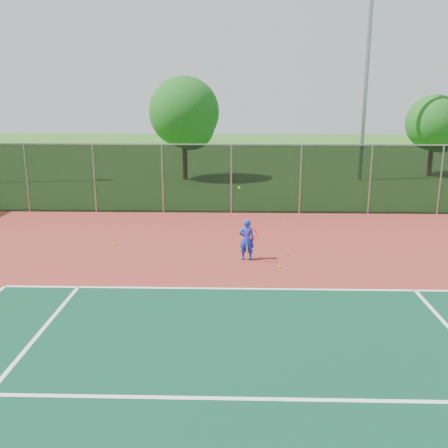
% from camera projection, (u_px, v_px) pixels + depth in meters
% --- Properties ---
extents(ground, '(120.00, 120.00, 0.00)m').
position_uv_depth(ground, '(368.00, 345.00, 10.34)').
color(ground, '#285E1B').
rests_on(ground, ground).
extents(court_apron, '(30.00, 20.00, 0.02)m').
position_uv_depth(court_apron, '(347.00, 306.00, 12.28)').
color(court_apron, maroon).
rests_on(court_apron, ground).
extents(fence_back, '(30.00, 0.06, 3.03)m').
position_uv_depth(fence_back, '(300.00, 178.00, 21.57)').
color(fence_back, black).
rests_on(fence_back, court_apron).
extents(tennis_player, '(0.59, 0.58, 2.32)m').
position_uv_depth(tennis_player, '(247.00, 239.00, 15.55)').
color(tennis_player, '#1531CC').
rests_on(tennis_player, court_apron).
extents(practice_ball_0, '(0.07, 0.07, 0.07)m').
position_uv_depth(practice_ball_0, '(279.00, 267.00, 14.95)').
color(practice_ball_0, '#C0CD17').
rests_on(practice_ball_0, court_apron).
extents(practice_ball_3, '(0.07, 0.07, 0.07)m').
position_uv_depth(practice_ball_3, '(286.00, 221.00, 20.37)').
color(practice_ball_3, '#C0CD17').
rests_on(practice_ball_3, court_apron).
extents(practice_ball_4, '(0.07, 0.07, 0.07)m').
position_uv_depth(practice_ball_4, '(115.00, 244.00, 17.26)').
color(practice_ball_4, '#C0CD17').
rests_on(practice_ball_4, court_apron).
extents(floodlight_n, '(0.90, 0.40, 12.72)m').
position_uv_depth(floodlight_n, '(368.00, 59.00, 29.06)').
color(floodlight_n, gray).
rests_on(floodlight_n, ground).
extents(tree_back_left, '(4.23, 4.23, 6.22)m').
position_uv_depth(tree_back_left, '(186.00, 115.00, 29.94)').
color(tree_back_left, '#392014').
rests_on(tree_back_left, ground).
extents(tree_back_mid, '(3.51, 3.51, 5.16)m').
position_uv_depth(tree_back_mid, '(436.00, 125.00, 31.54)').
color(tree_back_mid, '#392014').
rests_on(tree_back_mid, ground).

